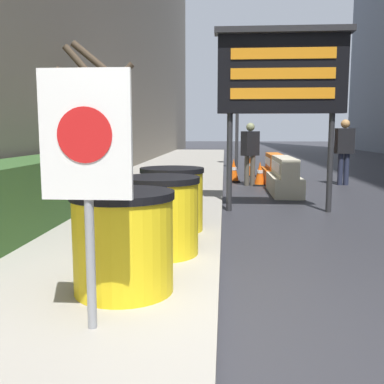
# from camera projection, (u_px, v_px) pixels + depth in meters

# --- Properties ---
(ground_plane) EXTENTS (120.00, 120.00, 0.00)m
(ground_plane) POSITION_uv_depth(u_px,v_px,m) (218.00, 336.00, 3.15)
(ground_plane) COLOR #2D2D33
(hedge_strip) EXTENTS (0.90, 5.55, 0.89)m
(hedge_strip) POSITION_uv_depth(u_px,v_px,m) (37.00, 189.00, 6.49)
(hedge_strip) COLOR #335628
(hedge_strip) RESTS_ON sidewalk_left
(bare_tree) EXTENTS (1.78, 1.84, 3.04)m
(bare_tree) POSITION_uv_depth(u_px,v_px,m) (100.00, 116.00, 9.30)
(bare_tree) COLOR #4C3D2D
(bare_tree) RESTS_ON sidewalk_left
(barrel_drum_foreground) EXTENTS (0.82, 0.82, 0.81)m
(barrel_drum_foreground) POSITION_uv_depth(u_px,v_px,m) (123.00, 241.00, 3.56)
(barrel_drum_foreground) COLOR yellow
(barrel_drum_foreground) RESTS_ON sidewalk_left
(barrel_drum_middle) EXTENTS (0.82, 0.82, 0.81)m
(barrel_drum_middle) POSITION_uv_depth(u_px,v_px,m) (160.00, 215.00, 4.66)
(barrel_drum_middle) COLOR yellow
(barrel_drum_middle) RESTS_ON sidewalk_left
(barrel_drum_back) EXTENTS (0.82, 0.82, 0.81)m
(barrel_drum_back) POSITION_uv_depth(u_px,v_px,m) (172.00, 199.00, 5.78)
(barrel_drum_back) COLOR yellow
(barrel_drum_back) RESTS_ON sidewalk_left
(warning_sign) EXTENTS (0.57, 0.08, 1.65)m
(warning_sign) POSITION_uv_depth(u_px,v_px,m) (86.00, 155.00, 2.77)
(warning_sign) COLOR gray
(warning_sign) RESTS_ON sidewalk_left
(message_board) EXTENTS (2.32, 0.36, 3.16)m
(message_board) POSITION_uv_depth(u_px,v_px,m) (282.00, 74.00, 7.70)
(message_board) COLOR #28282B
(message_board) RESTS_ON ground_plane
(jersey_barrier_cream) EXTENTS (0.64, 2.00, 0.84)m
(jersey_barrier_cream) POSITION_uv_depth(u_px,v_px,m) (284.00, 178.00, 10.26)
(jersey_barrier_cream) COLOR beige
(jersey_barrier_cream) RESTS_ON ground_plane
(jersey_barrier_orange_near) EXTENTS (0.59, 1.63, 0.81)m
(jersey_barrier_orange_near) POSITION_uv_depth(u_px,v_px,m) (274.00, 170.00, 12.28)
(jersey_barrier_orange_near) COLOR orange
(jersey_barrier_orange_near) RESTS_ON ground_plane
(traffic_cone_near) EXTENTS (0.36, 0.36, 0.65)m
(traffic_cone_near) POSITION_uv_depth(u_px,v_px,m) (250.00, 166.00, 14.18)
(traffic_cone_near) COLOR black
(traffic_cone_near) RESTS_ON ground_plane
(traffic_cone_mid) EXTENTS (0.37, 0.37, 0.66)m
(traffic_cone_mid) POSITION_uv_depth(u_px,v_px,m) (234.00, 171.00, 12.61)
(traffic_cone_mid) COLOR black
(traffic_cone_mid) RESTS_ON ground_plane
(traffic_cone_far) EXTENTS (0.36, 0.36, 0.64)m
(traffic_cone_far) POSITION_uv_depth(u_px,v_px,m) (260.00, 174.00, 11.78)
(traffic_cone_far) COLOR black
(traffic_cone_far) RESTS_ON ground_plane
(traffic_light_near_curb) EXTENTS (0.28, 0.44, 4.04)m
(traffic_light_near_curb) POSITION_uv_depth(u_px,v_px,m) (238.00, 90.00, 16.51)
(traffic_light_near_curb) COLOR #2D2D30
(traffic_light_near_curb) RESTS_ON ground_plane
(pedestrian_worker) EXTENTS (0.50, 0.47, 1.64)m
(pedestrian_worker) POSITION_uv_depth(u_px,v_px,m) (250.00, 149.00, 11.67)
(pedestrian_worker) COLOR #514C42
(pedestrian_worker) RESTS_ON ground_plane
(pedestrian_passerby) EXTENTS (0.48, 0.32, 1.73)m
(pedestrian_passerby) POSITION_uv_depth(u_px,v_px,m) (344.00, 147.00, 11.82)
(pedestrian_passerby) COLOR #23283D
(pedestrian_passerby) RESTS_ON ground_plane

